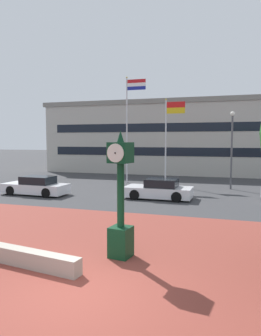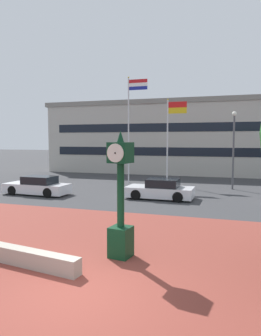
{
  "view_description": "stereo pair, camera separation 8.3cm",
  "coord_description": "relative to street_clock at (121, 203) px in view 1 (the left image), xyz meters",
  "views": [
    {
      "loc": [
        3.4,
        -6.71,
        3.73
      ],
      "look_at": [
        0.51,
        2.74,
        2.86
      ],
      "focal_mm": 33.63,
      "sensor_mm": 36.0,
      "label": 1
    },
    {
      "loc": [
        3.48,
        -6.68,
        3.73
      ],
      "look_at": [
        0.51,
        2.74,
        2.86
      ],
      "focal_mm": 33.63,
      "sensor_mm": 36.0,
      "label": 2
    }
  ],
  "objects": [
    {
      "name": "plaza_brick_paving",
      "position": [
        -0.23,
        -0.32,
        -1.76
      ],
      "size": [
        44.0,
        12.53,
        0.01
      ],
      "primitive_type": "cube",
      "color": "brown",
      "rests_on": "ground"
    },
    {
      "name": "flagpole_primary",
      "position": [
        -5.05,
        17.06,
        3.66
      ],
      "size": [
        1.75,
        0.14,
        9.21
      ],
      "color": "silver",
      "rests_on": "ground"
    },
    {
      "name": "planter_wall",
      "position": [
        -2.19,
        -1.57,
        -1.51
      ],
      "size": [
        3.22,
        0.87,
        0.5
      ],
      "primitive_type": "cube",
      "rotation": [
        0.0,
        0.0,
        -0.15
      ],
      "color": "#ADA393",
      "rests_on": "ground"
    },
    {
      "name": "car_street_mid",
      "position": [
        -9.32,
        9.29,
        -1.19
      ],
      "size": [
        4.63,
        1.95,
        1.28
      ],
      "rotation": [
        0.0,
        0.0,
        1.53
      ],
      "color": "silver",
      "rests_on": "ground"
    },
    {
      "name": "car_street_near",
      "position": [
        -0.91,
        10.31,
        -1.19
      ],
      "size": [
        4.29,
        2.03,
        1.28
      ],
      "rotation": [
        0.0,
        0.0,
        1.55
      ],
      "color": "silver",
      "rests_on": "ground"
    },
    {
      "name": "flagpole_secondary",
      "position": [
        -1.57,
        17.06,
        2.57
      ],
      "size": [
        1.65,
        0.14,
        7.2
      ],
      "color": "silver",
      "rests_on": "ground"
    },
    {
      "name": "civic_building",
      "position": [
        -2.43,
        29.1,
        2.3
      ],
      "size": [
        30.3,
        11.44,
        8.11
      ],
      "color": "#B2ADA3",
      "rests_on": "ground"
    },
    {
      "name": "ground_plane",
      "position": [
        -0.23,
        -2.59,
        -1.76
      ],
      "size": [
        200.0,
        200.0,
        0.0
      ],
      "primitive_type": "plane",
      "color": "#38383A"
    },
    {
      "name": "street_clock",
      "position": [
        0.0,
        0.0,
        0.0
      ],
      "size": [
        0.74,
        0.78,
        4.04
      ],
      "rotation": [
        0.0,
        0.0,
        -0.16
      ],
      "color": "#0C381E",
      "rests_on": "ground"
    },
    {
      "name": "street_lamp_post",
      "position": [
        3.53,
        15.75,
        1.9
      ],
      "size": [
        0.36,
        0.36,
        5.89
      ],
      "color": "#4C4C51",
      "rests_on": "ground"
    }
  ]
}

